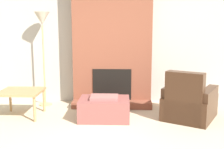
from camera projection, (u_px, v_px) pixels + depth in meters
wall_back at (113, 40)px, 5.77m from camera, size 7.03×0.06×2.60m
fireplace at (112, 43)px, 5.58m from camera, size 1.55×0.62×2.60m
ottoman at (104, 108)px, 4.79m from camera, size 0.85×0.62×0.41m
armchair at (189, 104)px, 4.78m from camera, size 1.10×1.15×0.86m
side_table at (21, 94)px, 4.91m from camera, size 0.72×0.66×0.46m
floor_lamp_left at (42, 26)px, 5.42m from camera, size 0.29×0.29×1.85m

